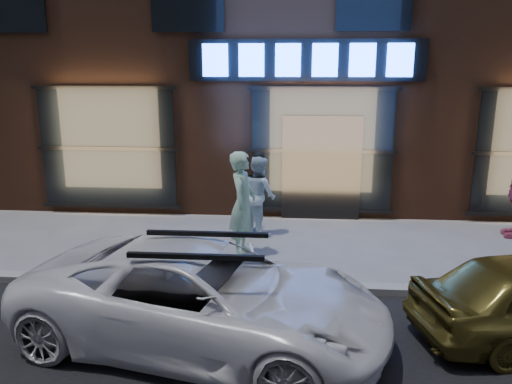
# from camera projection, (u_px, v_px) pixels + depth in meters

# --- Properties ---
(ground) EXTENTS (90.00, 90.00, 0.00)m
(ground) POSITION_uv_depth(u_px,v_px,m) (331.00, 291.00, 7.93)
(ground) COLOR slate
(ground) RESTS_ON ground
(curb) EXTENTS (60.00, 0.25, 0.12)m
(curb) POSITION_uv_depth(u_px,v_px,m) (331.00, 288.00, 7.92)
(curb) COLOR gray
(curb) RESTS_ON ground
(storefront_building) EXTENTS (30.20, 8.28, 10.30)m
(storefront_building) POSITION_uv_depth(u_px,v_px,m) (319.00, 6.00, 14.38)
(storefront_building) COLOR #54301E
(storefront_building) RESTS_ON ground
(man_bowtie) EXTENTS (0.58, 0.78, 1.98)m
(man_bowtie) POSITION_uv_depth(u_px,v_px,m) (243.00, 204.00, 9.25)
(man_bowtie) COLOR #A8DDC4
(man_bowtie) RESTS_ON ground
(man_cap) EXTENTS (0.98, 1.03, 1.68)m
(man_cap) POSITION_uv_depth(u_px,v_px,m) (259.00, 195.00, 10.53)
(man_cap) COLOR white
(man_cap) RESTS_ON ground
(white_suv) EXTENTS (5.06, 3.13, 1.31)m
(white_suv) POSITION_uv_depth(u_px,v_px,m) (203.00, 297.00, 6.28)
(white_suv) COLOR white
(white_suv) RESTS_ON ground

